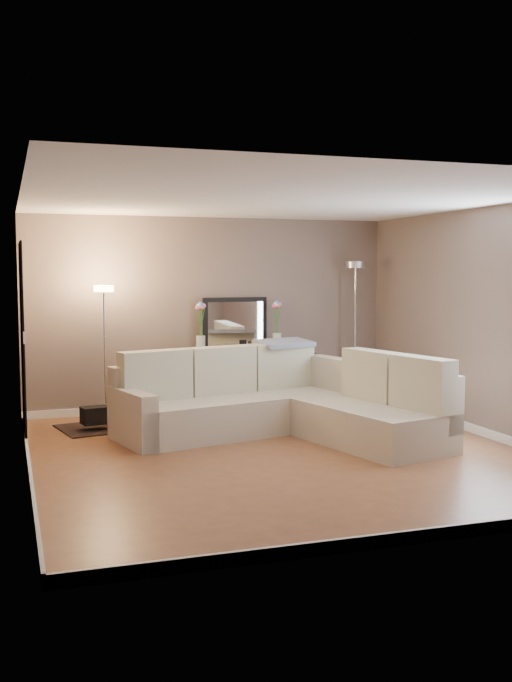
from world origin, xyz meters
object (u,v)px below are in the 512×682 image
object	(u,v)px
sectional_sofa	(282,403)
console_table	(234,378)
floor_lamp_lit	(104,326)
floor_lamp_unlit	(355,304)

from	to	relation	value
sectional_sofa	console_table	distance (m)	1.62
floor_lamp_lit	floor_lamp_unlit	xyz separation A→B (m)	(3.48, 0.15, 0.22)
sectional_sofa	floor_lamp_unlit	distance (m)	2.49
console_table	floor_lamp_lit	xyz separation A→B (m)	(-1.74, -0.22, 0.75)
sectional_sofa	console_table	xyz separation A→B (m)	(-0.09, 1.61, 0.08)
sectional_sofa	floor_lamp_lit	bearing A→B (deg)	142.84
console_table	floor_lamp_lit	world-z (taller)	floor_lamp_lit
sectional_sofa	floor_lamp_unlit	world-z (taller)	floor_lamp_unlit
console_table	sectional_sofa	bearing A→B (deg)	-86.71
console_table	floor_lamp_unlit	distance (m)	2.00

